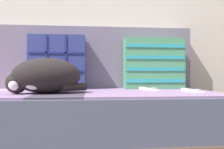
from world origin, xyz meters
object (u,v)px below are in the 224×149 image
(sleeping_cat, at_px, (45,77))
(game_remote_far, at_px, (191,90))
(couch, at_px, (65,122))
(game_remote_near, at_px, (148,89))
(throw_pillow_striped, at_px, (153,64))
(throw_pillow_quilted, at_px, (58,62))

(sleeping_cat, relative_size, game_remote_far, 2.09)
(couch, relative_size, sleeping_cat, 4.57)
(sleeping_cat, height_order, game_remote_near, sleeping_cat)
(throw_pillow_striped, distance_m, game_remote_far, 0.40)
(throw_pillow_quilted, distance_m, throw_pillow_striped, 0.68)
(couch, height_order, throw_pillow_striped, throw_pillow_striped)
(couch, relative_size, game_remote_near, 9.01)
(couch, height_order, throw_pillow_quilted, throw_pillow_quilted)
(throw_pillow_quilted, xyz_separation_m, game_remote_near, (0.60, -0.16, -0.18))
(throw_pillow_quilted, height_order, sleeping_cat, throw_pillow_quilted)
(game_remote_near, height_order, game_remote_far, same)
(couch, bearing_deg, sleeping_cat, -118.32)
(couch, distance_m, game_remote_far, 0.77)
(throw_pillow_striped, relative_size, sleeping_cat, 1.04)
(sleeping_cat, relative_size, game_remote_near, 1.97)
(sleeping_cat, bearing_deg, throw_pillow_quilted, 88.39)
(couch, relative_size, throw_pillow_quilted, 4.92)
(couch, height_order, game_remote_far, game_remote_far)
(throw_pillow_quilted, bearing_deg, couch, -70.12)
(sleeping_cat, height_order, game_remote_far, sleeping_cat)
(game_remote_near, bearing_deg, throw_pillow_quilted, 164.69)
(couch, xyz_separation_m, game_remote_near, (0.52, 0.05, 0.20))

